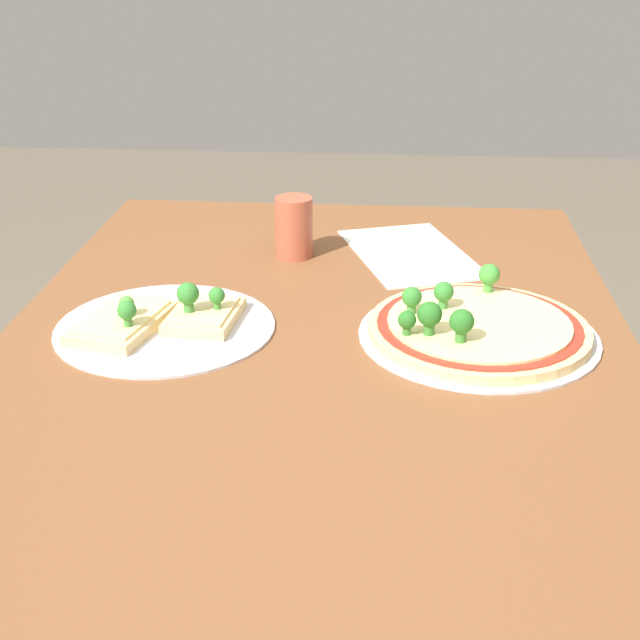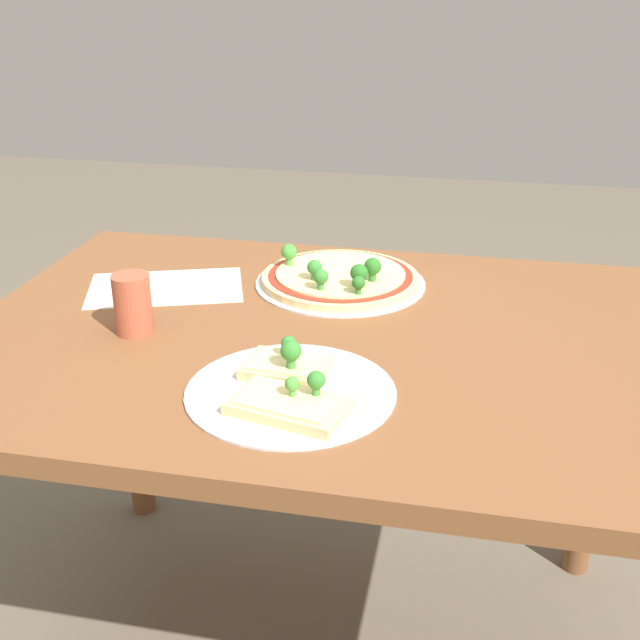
# 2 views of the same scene
# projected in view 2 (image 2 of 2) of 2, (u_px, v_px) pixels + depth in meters

# --- Properties ---
(dining_table) EXTENTS (1.20, 0.87, 0.73)m
(dining_table) POSITION_uv_depth(u_px,v_px,m) (317.00, 381.00, 1.39)
(dining_table) COLOR brown
(dining_table) RESTS_ON ground_plane
(pizza_tray_whole) EXTENTS (0.33, 0.33, 0.07)m
(pizza_tray_whole) POSITION_uv_depth(u_px,v_px,m) (342.00, 278.00, 1.54)
(pizza_tray_whole) COLOR silver
(pizza_tray_whole) RESTS_ON dining_table
(pizza_tray_slice) EXTENTS (0.31, 0.31, 0.07)m
(pizza_tray_slice) POSITION_uv_depth(u_px,v_px,m) (290.00, 388.00, 1.15)
(pizza_tray_slice) COLOR silver
(pizza_tray_slice) RESTS_ON dining_table
(drinking_cup) EXTENTS (0.06, 0.06, 0.10)m
(drinking_cup) POSITION_uv_depth(u_px,v_px,m) (133.00, 304.00, 1.33)
(drinking_cup) COLOR #AD5138
(drinking_cup) RESTS_ON dining_table
(paper_menu) EXTENTS (0.33, 0.26, 0.00)m
(paper_menu) POSITION_uv_depth(u_px,v_px,m) (166.00, 288.00, 1.53)
(paper_menu) COLOR white
(paper_menu) RESTS_ON dining_table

